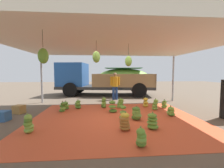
% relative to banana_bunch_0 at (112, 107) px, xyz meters
% --- Properties ---
extents(ground_plane, '(40.00, 40.00, 0.00)m').
position_rel_banana_bunch_0_xyz_m(ground_plane, '(0.04, 2.12, -0.23)').
color(ground_plane, brown).
extents(tarp_orange, '(6.08, 5.08, 0.01)m').
position_rel_banana_bunch_0_xyz_m(tarp_orange, '(0.04, -0.88, -0.23)').
color(tarp_orange, '#D1512D').
rests_on(tarp_orange, ground).
extents(tent_canopy, '(8.00, 7.00, 2.75)m').
position_rel_banana_bunch_0_xyz_m(tent_canopy, '(0.03, -0.98, 2.43)').
color(tent_canopy, '#9EA0A5').
rests_on(tent_canopy, ground).
extents(banana_bunch_0, '(0.47, 0.47, 0.54)m').
position_rel_banana_bunch_0_xyz_m(banana_bunch_0, '(0.00, 0.00, 0.00)').
color(banana_bunch_0, '#477523').
rests_on(banana_bunch_0, tarp_orange).
extents(banana_bunch_1, '(0.43, 0.46, 0.52)m').
position_rel_banana_bunch_0_xyz_m(banana_bunch_1, '(1.03, -1.97, -0.01)').
color(banana_bunch_1, '#518428').
rests_on(banana_bunch_1, tarp_orange).
extents(banana_bunch_2, '(0.46, 0.46, 0.51)m').
position_rel_banana_bunch_0_xyz_m(banana_bunch_2, '(0.76, -1.09, -0.00)').
color(banana_bunch_2, '#477523').
rests_on(banana_bunch_2, tarp_orange).
extents(banana_bunch_3, '(0.37, 0.34, 0.42)m').
position_rel_banana_bunch_0_xyz_m(banana_bunch_3, '(2.53, 0.59, -0.05)').
color(banana_bunch_3, '#6B9E38').
rests_on(banana_bunch_3, tarp_orange).
extents(banana_bunch_4, '(0.40, 0.39, 0.50)m').
position_rel_banana_bunch_0_xyz_m(banana_bunch_4, '(0.44, 0.77, -0.02)').
color(banana_bunch_4, '#75A83D').
rests_on(banana_bunch_4, tarp_orange).
extents(banana_bunch_5, '(0.34, 0.33, 0.54)m').
position_rel_banana_bunch_0_xyz_m(banana_bunch_5, '(1.94, 0.22, 0.01)').
color(banana_bunch_5, '#75A83D').
rests_on(banana_bunch_5, tarp_orange).
extents(banana_bunch_6, '(0.32, 0.32, 0.55)m').
position_rel_banana_bunch_0_xyz_m(banana_bunch_6, '(0.30, -0.97, 0.00)').
color(banana_bunch_6, '#60932D').
rests_on(banana_bunch_6, tarp_orange).
extents(banana_bunch_7, '(0.32, 0.34, 0.50)m').
position_rel_banana_bunch_0_xyz_m(banana_bunch_7, '(1.69, 0.83, -0.01)').
color(banana_bunch_7, gold).
rests_on(banana_bunch_7, tarp_orange).
extents(banana_bunch_8, '(0.38, 0.38, 0.44)m').
position_rel_banana_bunch_0_xyz_m(banana_bunch_8, '(-1.56, 0.82, -0.04)').
color(banana_bunch_8, '#477523').
rests_on(banana_bunch_8, tarp_orange).
extents(banana_bunch_9, '(0.32, 0.31, 0.47)m').
position_rel_banana_bunch_0_xyz_m(banana_bunch_9, '(-2.13, 0.25, -0.03)').
color(banana_bunch_9, '#518428').
rests_on(banana_bunch_9, tarp_orange).
extents(banana_bunch_10, '(0.33, 0.33, 0.55)m').
position_rel_banana_bunch_0_xyz_m(banana_bunch_10, '(-0.35, 0.85, 0.01)').
color(banana_bunch_10, '#477523').
rests_on(banana_bunch_10, tarp_orange).
extents(banana_bunch_11, '(0.39, 0.39, 0.41)m').
position_rel_banana_bunch_0_xyz_m(banana_bunch_11, '(-2.10, 0.68, -0.06)').
color(banana_bunch_11, '#477523').
rests_on(banana_bunch_11, tarp_orange).
extents(banana_bunch_12, '(0.29, 0.30, 0.48)m').
position_rel_banana_bunch_0_xyz_m(banana_bunch_12, '(0.39, -3.05, -0.01)').
color(banana_bunch_12, '#477523').
rests_on(banana_bunch_12, tarp_orange).
extents(banana_bunch_13, '(0.41, 0.42, 0.56)m').
position_rel_banana_bunch_0_xyz_m(banana_bunch_13, '(0.18, -2.02, 0.02)').
color(banana_bunch_13, '#996628').
rests_on(banana_bunch_13, tarp_orange).
extents(banana_bunch_14, '(0.36, 0.36, 0.41)m').
position_rel_banana_bunch_0_xyz_m(banana_bunch_14, '(2.23, -0.70, -0.05)').
color(banana_bunch_14, '#477523').
rests_on(banana_bunch_14, tarp_orange).
extents(banana_bunch_15, '(0.32, 0.33, 0.57)m').
position_rel_banana_bunch_0_xyz_m(banana_bunch_15, '(-2.52, -2.00, 0.02)').
color(banana_bunch_15, '#75A83D').
rests_on(banana_bunch_15, tarp_orange).
extents(cargo_truck_main, '(7.29, 3.43, 2.40)m').
position_rel_banana_bunch_0_xyz_m(cargo_truck_main, '(-0.23, 5.20, 1.03)').
color(cargo_truck_main, '#2D2D2D').
rests_on(cargo_truck_main, ground).
extents(worker_0, '(0.62, 0.38, 1.69)m').
position_rel_banana_bunch_0_xyz_m(worker_0, '(0.42, 3.09, 0.75)').
color(worker_0, navy).
rests_on(worker_0, ground).
extents(crate_0, '(0.50, 0.46, 0.34)m').
position_rel_banana_bunch_0_xyz_m(crate_0, '(-3.88, 0.19, -0.06)').
color(crate_0, olive).
rests_on(crate_0, ground).
extents(crate_1, '(0.42, 0.40, 0.35)m').
position_rel_banana_bunch_0_xyz_m(crate_1, '(-3.92, -0.79, -0.06)').
color(crate_1, '#335B8E').
rests_on(crate_1, ground).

